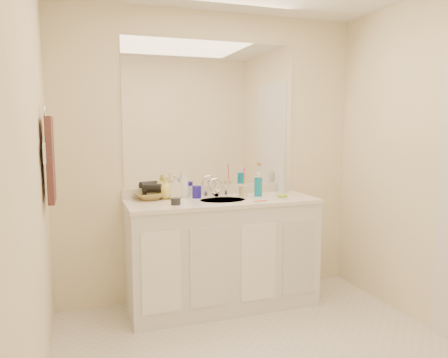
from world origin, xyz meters
The scene contains 25 objects.
wall_back centered at (0.00, 1.30, 1.20)m, with size 2.60×0.02×2.40m, color #FAECC3.
wall_left centered at (-1.30, 0.00, 1.20)m, with size 0.02×2.60×2.40m, color #FAECC3.
vanity_cabinet centered at (0.00, 1.02, 0.42)m, with size 1.50×0.55×0.85m, color white.
countertop centered at (0.00, 1.02, 0.86)m, with size 1.52×0.57×0.03m, color white.
backsplash centered at (0.00, 1.29, 0.92)m, with size 1.52×0.03×0.08m, color silver.
sink_basin centered at (0.00, 1.00, 0.87)m, with size 0.37×0.37×0.02m, color beige.
faucet centered at (0.00, 1.18, 0.94)m, with size 0.02×0.02×0.11m, color silver.
mirror centered at (0.00, 1.29, 1.56)m, with size 1.48×0.01×1.20m, color white.
blue_mug centered at (-0.17, 1.15, 0.93)m, with size 0.07×0.07×0.10m, color #20179F.
tan_cup centered at (0.21, 1.09, 0.93)m, with size 0.07×0.07×0.09m, color #C6BC8B.
toothbrush centered at (0.22, 1.09, 1.03)m, with size 0.01×0.01×0.19m, color #DC3967.
mouthwash_bottle centered at (0.34, 1.09, 0.96)m, with size 0.07×0.07×0.16m, color #0D81A4.
clear_pump_bottle centered at (0.61, 1.18, 0.96)m, with size 0.06×0.06×0.16m, color silver.
soap_dish centered at (0.46, 0.87, 0.89)m, with size 0.11×0.09×0.01m, color white.
green_soap centered at (0.46, 0.87, 0.90)m, with size 0.07×0.05×0.03m, color #A9CC31.
orange_comb centered at (0.26, 0.85, 0.88)m, with size 0.11×0.02×0.00m, color #FF531A.
dark_jar centered at (-0.40, 0.91, 0.91)m, with size 0.07×0.07×0.05m, color black.
soap_bottle_white centered at (-0.26, 1.24, 0.98)m, with size 0.08×0.08×0.20m, color white.
soap_bottle_cream centered at (-0.35, 1.18, 0.97)m, with size 0.09×0.09×0.19m, color beige.
soap_bottle_yellow centered at (-0.42, 1.21, 0.97)m, with size 0.14×0.14×0.18m, color #E7DD59.
wicker_basket centered at (-0.55, 1.20, 0.91)m, with size 0.23×0.23×0.06m, color olive.
hair_dryer centered at (-0.53, 1.20, 0.97)m, with size 0.07×0.07×0.15m, color black.
towel_ring centered at (-1.27, 0.77, 1.55)m, with size 0.11×0.11×0.01m, color silver.
hand_towel centered at (-1.25, 0.77, 1.25)m, with size 0.04×0.32×0.55m, color #341E1C.
switch_plate centered at (-1.27, 0.57, 1.30)m, with size 0.01×0.09×0.13m, color white.
Camera 1 is at (-1.10, -2.24, 1.47)m, focal length 35.00 mm.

